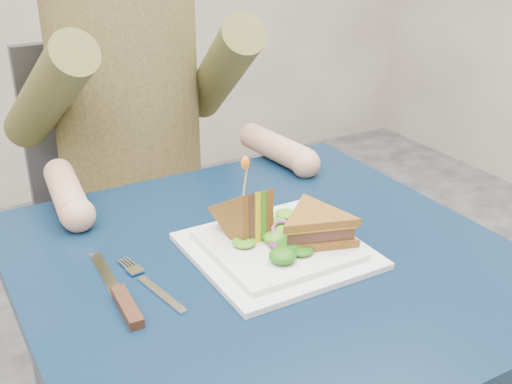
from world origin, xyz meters
TOP-DOWN VIEW (x-y plane):
  - table at (0.00, 0.00)m, footprint 0.75×0.75m
  - chair at (0.00, 0.73)m, footprint 0.42×0.40m
  - diner at (-0.00, 0.61)m, footprint 0.54×0.59m
  - plate at (0.02, 0.00)m, footprint 0.26×0.26m
  - sandwich_flat at (0.07, -0.02)m, footprint 0.18×0.18m
  - sandwich_upright at (-0.01, 0.05)m, footprint 0.08×0.13m
  - fork at (-0.19, 0.01)m, footprint 0.04×0.18m
  - knife at (-0.24, -0.01)m, footprint 0.03×0.22m
  - toothpick at (-0.01, 0.05)m, footprint 0.01×0.01m
  - toothpick_frill at (-0.01, 0.05)m, footprint 0.01×0.01m
  - lettuce_spill at (0.02, 0.01)m, footprint 0.15×0.13m
  - onion_ring at (0.03, 0.01)m, footprint 0.04×0.04m

SIDE VIEW (x-z plane):
  - chair at x=0.00m, z-range 0.08..1.01m
  - table at x=0.00m, z-range 0.29..1.02m
  - fork at x=-0.19m, z-range 0.73..0.74m
  - knife at x=-0.24m, z-range 0.73..0.74m
  - plate at x=0.02m, z-range 0.73..0.75m
  - lettuce_spill at x=0.02m, z-range 0.75..0.77m
  - onion_ring at x=0.03m, z-range 0.75..0.78m
  - sandwich_flat at x=0.07m, z-range 0.75..0.80m
  - sandwich_upright at x=-0.01m, z-range 0.72..0.85m
  - toothpick at x=-0.01m, z-range 0.82..0.88m
  - toothpick_frill at x=-0.01m, z-range 0.87..0.89m
  - diner at x=0.00m, z-range 0.54..1.29m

